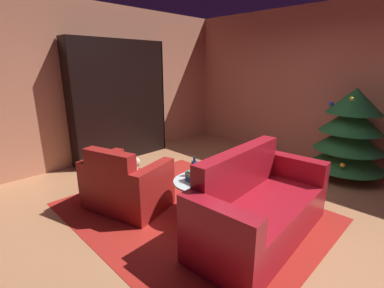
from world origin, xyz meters
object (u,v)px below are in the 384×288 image
book_stack_on_table (196,176)px  bottle_on_table (194,168)px  bookshelf_unit (125,103)px  decorated_tree (350,134)px  armchair_red (126,186)px  coffee_table (200,185)px  couch_red (258,208)px

book_stack_on_table → bottle_on_table: 0.18m
bookshelf_unit → decorated_tree: bookshelf_unit is taller
armchair_red → book_stack_on_table: armchair_red is taller
armchair_red → decorated_tree: decorated_tree is taller
coffee_table → book_stack_on_table: book_stack_on_table is taller
coffee_table → bottle_on_table: bearing=158.2°
book_stack_on_table → decorated_tree: bearing=71.5°
couch_red → coffee_table: (-0.69, -0.15, 0.09)m
bottle_on_table → decorated_tree: size_ratio=0.17×
bookshelf_unit → book_stack_on_table: bearing=-15.0°
armchair_red → book_stack_on_table: size_ratio=4.76×
armchair_red → decorated_tree: (1.64, 3.03, 0.42)m
bookshelf_unit → coffee_table: (2.54, -0.63, -0.66)m
bookshelf_unit → couch_red: (3.24, -0.48, -0.75)m
bookshelf_unit → book_stack_on_table: 2.67m
coffee_table → armchair_red: bearing=-147.9°
bottle_on_table → decorated_tree: (1.00, 2.46, 0.17)m
armchair_red → bottle_on_table: armchair_red is taller
couch_red → decorated_tree: bearing=86.6°
couch_red → decorated_tree: (0.14, 2.37, 0.41)m
couch_red → coffee_table: 0.71m
armchair_red → bottle_on_table: (0.65, 0.57, 0.26)m
coffee_table → bottle_on_table: size_ratio=2.65×
decorated_tree → coffee_table: bearing=-108.3°
bookshelf_unit → book_stack_on_table: size_ratio=9.23×
bookshelf_unit → bottle_on_table: 2.50m
bookshelf_unit → book_stack_on_table: (2.52, -0.68, -0.54)m
bookshelf_unit → decorated_tree: bearing=29.2°
bookshelf_unit → decorated_tree: 3.89m
bottle_on_table → couch_red: bearing=5.7°
bookshelf_unit → armchair_red: 2.21m
bookshelf_unit → bottle_on_table: bearing=-13.3°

